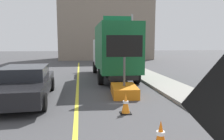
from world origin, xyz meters
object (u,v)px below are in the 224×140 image
Objects in this scene: box_truck at (114,50)px; traffic_cone_near_sign at (161,135)px; highway_guide_sign at (124,31)px; traffic_cone_mid_lane at (126,104)px; pickup_car at (24,83)px; arrow_board_trailer at (124,85)px.

box_truck is 9.74m from traffic_cone_near_sign.
highway_guide_sign is 7.14× the size of traffic_cone_mid_lane.
pickup_car is (-4.51, -4.72, -1.16)m from box_truck.
arrow_board_trailer is 3.86× the size of traffic_cone_mid_lane.
box_truck is at bearing 84.37° from traffic_cone_mid_lane.
highway_guide_sign is (1.89, 5.96, 1.56)m from box_truck.
traffic_cone_near_sign is at bearing -98.53° from highway_guide_sign.
traffic_cone_mid_lane is (3.81, -2.36, -0.36)m from pickup_car.
traffic_cone_mid_lane is (-2.58, -13.04, -3.08)m from highway_guide_sign.
pickup_car is 12.74m from highway_guide_sign.
pickup_car is (-4.26, -0.06, 0.22)m from arrow_board_trailer.
arrow_board_trailer reaches higher than traffic_cone_near_sign.
traffic_cone_near_sign is at bearing -92.32° from arrow_board_trailer.
box_truck is at bearing -107.55° from highway_guide_sign.
highway_guide_sign reaches higher than traffic_cone_near_sign.
highway_guide_sign is at bearing 81.47° from traffic_cone_near_sign.
box_truck is 1.48× the size of highway_guide_sign.
traffic_cone_near_sign is (-0.45, -9.61, -1.52)m from box_truck.
traffic_cone_mid_lane is at bearing -101.21° from highway_guide_sign.
traffic_cone_mid_lane is at bearing 95.62° from traffic_cone_near_sign.
box_truck is 6.63m from pickup_car.
pickup_car is 7.57× the size of traffic_cone_near_sign.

